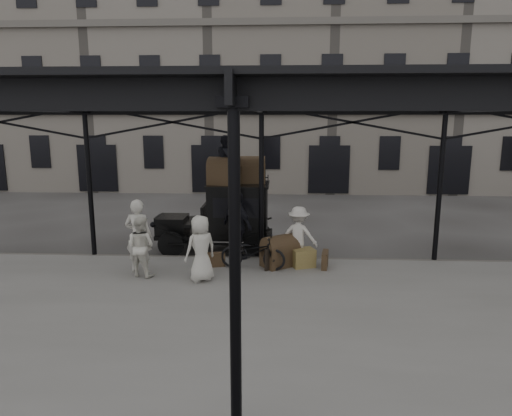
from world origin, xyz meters
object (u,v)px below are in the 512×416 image
(porter_left, at_px, (138,236))
(porter_official, at_px, (238,225))
(steamer_trunk_roof_near, at_px, (224,173))
(bicycle, at_px, (253,252))
(steamer_trunk_platform, at_px, (280,253))
(taxi, at_px, (228,214))

(porter_left, xyz_separation_m, porter_official, (2.50, 1.26, 0.01))
(porter_official, xyz_separation_m, steamer_trunk_roof_near, (-0.48, 0.99, 1.38))
(bicycle, height_order, steamer_trunk_platform, bicycle)
(taxi, distance_m, steamer_trunk_roof_near, 1.35)
(steamer_trunk_roof_near, height_order, steamer_trunk_platform, steamer_trunk_roof_near)
(porter_official, bearing_deg, bicycle, 164.58)
(porter_left, xyz_separation_m, steamer_trunk_roof_near, (2.01, 2.25, 1.40))
(porter_official, relative_size, bicycle, 1.12)
(porter_left, relative_size, bicycle, 1.10)
(bicycle, xyz_separation_m, steamer_trunk_platform, (0.74, 0.32, -0.11))
(taxi, relative_size, porter_official, 1.84)
(steamer_trunk_roof_near, bearing_deg, porter_left, -118.73)
(steamer_trunk_roof_near, distance_m, steamer_trunk_platform, 3.06)
(steamer_trunk_platform, bearing_deg, taxi, 95.93)
(porter_left, bearing_deg, porter_official, -147.87)
(porter_official, xyz_separation_m, steamer_trunk_platform, (1.23, -0.56, -0.63))
(taxi, xyz_separation_m, porter_left, (-2.09, -2.50, -0.07))
(bicycle, height_order, steamer_trunk_roof_near, steamer_trunk_roof_near)
(taxi, height_order, porter_left, taxi)
(bicycle, bearing_deg, steamer_trunk_platform, -57.41)
(porter_official, distance_m, bicycle, 1.13)
(porter_official, bearing_deg, porter_left, 72.43)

